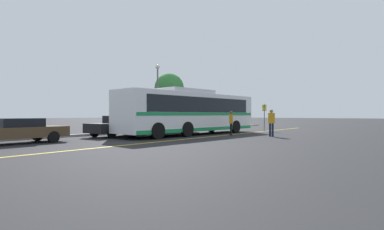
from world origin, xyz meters
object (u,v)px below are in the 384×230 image
(pedestrian_0, at_px, (231,121))
(tree_0, at_px, (169,88))
(pedestrian_1, at_px, (271,121))
(parked_car_0, at_px, (17,130))
(parked_car_1, at_px, (120,126))
(bus_stop_sign, at_px, (264,114))
(parked_car_2, at_px, (171,123))
(street_lamp, at_px, (158,88))
(transit_bus, at_px, (192,111))

(pedestrian_0, bearing_deg, tree_0, 43.76)
(pedestrian_1, bearing_deg, parked_car_0, -153.69)
(tree_0, bearing_deg, pedestrian_1, -103.10)
(parked_car_1, height_order, bus_stop_sign, bus_stop_sign)
(parked_car_2, bearing_deg, tree_0, -41.68)
(pedestrian_1, bearing_deg, tree_0, 135.08)
(street_lamp, bearing_deg, transit_bus, -112.32)
(parked_car_2, bearing_deg, pedestrian_0, -172.80)
(parked_car_0, bearing_deg, parked_car_1, -89.37)
(pedestrian_0, height_order, pedestrian_1, pedestrian_1)
(pedestrian_1, height_order, street_lamp, street_lamp)
(parked_car_0, xyz_separation_m, bus_stop_sign, (18.73, -4.56, 0.85))
(transit_bus, distance_m, pedestrian_0, 2.94)
(parked_car_0, height_order, pedestrian_1, pedestrian_1)
(transit_bus, distance_m, parked_car_0, 11.17)
(parked_car_0, distance_m, bus_stop_sign, 19.29)
(parked_car_0, distance_m, street_lamp, 14.13)
(pedestrian_0, xyz_separation_m, street_lamp, (1.32, 8.67, 2.97))
(parked_car_0, xyz_separation_m, parked_car_1, (6.51, 0.14, 0.04))
(bus_stop_sign, bearing_deg, parked_car_1, -107.49)
(street_lamp, bearing_deg, pedestrian_1, -92.98)
(parked_car_1, bearing_deg, bus_stop_sign, -115.75)
(street_lamp, xyz_separation_m, tree_0, (2.19, 0.60, 0.13))
(parked_car_1, xyz_separation_m, parked_car_2, (5.10, 0.02, 0.05))
(parked_car_0, relative_size, pedestrian_1, 2.59)
(tree_0, bearing_deg, pedestrian_0, -110.74)
(parked_car_2, xyz_separation_m, bus_stop_sign, (7.12, -4.72, 0.76))
(pedestrian_0, relative_size, tree_0, 0.31)
(parked_car_2, distance_m, street_lamp, 4.89)
(parked_car_0, relative_size, parked_car_1, 1.00)
(parked_car_1, bearing_deg, tree_0, -71.16)
(parked_car_2, bearing_deg, transit_bus, 167.15)
(parked_car_1, distance_m, pedestrian_0, 7.66)
(transit_bus, relative_size, parked_car_2, 2.88)
(transit_bus, bearing_deg, parked_car_1, -119.04)
(pedestrian_1, relative_size, bus_stop_sign, 0.76)
(bus_stop_sign, distance_m, street_lamp, 9.98)
(street_lamp, bearing_deg, parked_car_1, -154.00)
(bus_stop_sign, bearing_deg, street_lamp, -142.34)
(transit_bus, relative_size, street_lamp, 2.08)
(pedestrian_1, distance_m, tree_0, 12.65)
(parked_car_1, bearing_deg, pedestrian_1, -147.07)
(bus_stop_sign, xyz_separation_m, tree_0, (-3.23, 8.62, 2.57))
(parked_car_0, relative_size, parked_car_2, 1.07)
(transit_bus, bearing_deg, pedestrian_1, 23.29)
(parked_car_0, xyz_separation_m, parked_car_2, (11.61, 0.16, 0.09))
(parked_car_1, xyz_separation_m, street_lamp, (6.79, 3.31, 3.25))
(transit_bus, distance_m, tree_0, 8.49)
(transit_bus, xyz_separation_m, pedestrian_0, (1.17, -2.61, -0.71))
(transit_bus, xyz_separation_m, parked_car_1, (-4.30, 2.75, -0.99))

